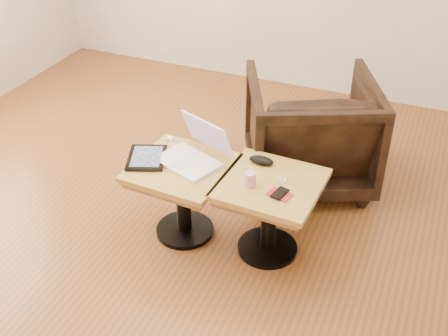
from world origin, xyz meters
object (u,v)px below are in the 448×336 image
at_px(side_table_left, 183,183).
at_px(side_table_right, 270,200).
at_px(laptop, 194,153).
at_px(striped_cup, 250,179).
at_px(armchair, 310,131).

height_order(side_table_left, side_table_right, same).
height_order(laptop, striped_cup, laptop).
bearing_deg(side_table_left, armchair, 61.48).
bearing_deg(armchair, striped_cup, 58.90).
bearing_deg(side_table_left, laptop, 66.11).
bearing_deg(side_table_left, side_table_right, 7.71).
bearing_deg(armchair, side_table_left, 33.54).
height_order(side_table_right, laptop, laptop).
bearing_deg(striped_cup, laptop, 163.11).
height_order(side_table_left, striped_cup, striped_cup).
relative_size(side_table_right, armchair, 0.68).
distance_m(side_table_right, armchair, 0.81).
bearing_deg(armchair, side_table_right, 65.10).
height_order(side_table_right, striped_cup, striped_cup).
bearing_deg(striped_cup, side_table_right, 38.39).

